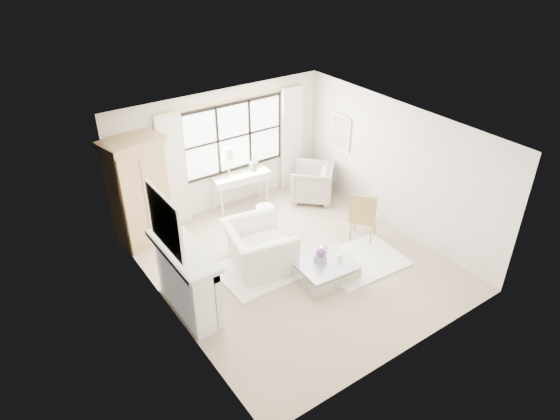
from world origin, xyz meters
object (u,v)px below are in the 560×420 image
at_px(club_armchair, 259,247).
at_px(console_table, 241,190).
at_px(armoire, 139,191).
at_px(coffee_table, 323,270).

bearing_deg(club_armchair, console_table, -11.63).
bearing_deg(console_table, armoire, -171.89).
height_order(armoire, coffee_table, armoire).
xyz_separation_m(console_table, coffee_table, (-0.16, -3.13, -0.22)).
relative_size(club_armchair, coffee_table, 1.21).
bearing_deg(coffee_table, armoire, 129.62).
height_order(console_table, coffee_table, console_table).
relative_size(armoire, coffee_table, 2.11).
distance_m(armoire, coffee_table, 3.86).
bearing_deg(console_table, club_armchair, -107.26).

